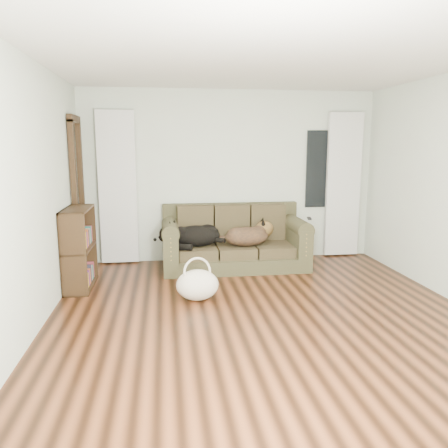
{
  "coord_description": "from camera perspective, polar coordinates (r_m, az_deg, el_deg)",
  "views": [
    {
      "loc": [
        -1.01,
        -4.18,
        1.77
      ],
      "look_at": [
        -0.22,
        1.6,
        0.72
      ],
      "focal_mm": 35.0,
      "sensor_mm": 36.0,
      "label": 1
    }
  ],
  "objects": [
    {
      "name": "curtain_left",
      "position": [
        6.66,
        -13.72,
        4.59
      ],
      "size": [
        0.55,
        0.08,
        2.25
      ],
      "primitive_type": "cube",
      "color": "silver",
      "rests_on": "ground"
    },
    {
      "name": "tote_bag",
      "position": [
        5.11,
        -3.49,
        -8.17
      ],
      "size": [
        0.51,
        0.4,
        0.36
      ],
      "primitive_type": "ellipsoid",
      "rotation": [
        0.0,
        0.0,
        -0.04
      ],
      "color": "beige",
      "rests_on": "floor"
    },
    {
      "name": "wall_left",
      "position": [
        4.38,
        -24.16,
        3.15
      ],
      "size": [
        0.04,
        5.0,
        2.6
      ],
      "primitive_type": "cube",
      "color": "silver",
      "rests_on": "ground"
    },
    {
      "name": "window_pane",
      "position": [
        7.1,
        12.62,
        6.99
      ],
      "size": [
        0.5,
        0.03,
        1.2
      ],
      "primitive_type": "cube",
      "color": "black",
      "rests_on": "wall_back"
    },
    {
      "name": "door_casing",
      "position": [
        6.38,
        -18.48,
        3.21
      ],
      "size": [
        0.07,
        0.6,
        2.1
      ],
      "primitive_type": "cube",
      "color": "black",
      "rests_on": "ground"
    },
    {
      "name": "sofa",
      "position": [
        6.37,
        1.39,
        -1.74
      ],
      "size": [
        2.07,
        0.89,
        0.85
      ],
      "primitive_type": "cube",
      "color": "#32301B",
      "rests_on": "floor"
    },
    {
      "name": "dog_black_lab",
      "position": [
        6.26,
        -4.08,
        -1.71
      ],
      "size": [
        0.72,
        0.51,
        0.3
      ],
      "primitive_type": "ellipsoid",
      "rotation": [
        0.0,
        0.0,
        -0.02
      ],
      "color": "black",
      "rests_on": "sofa"
    },
    {
      "name": "ceiling",
      "position": [
        4.38,
        6.16,
        21.08
      ],
      "size": [
        5.0,
        5.0,
        0.0
      ],
      "primitive_type": "plane",
      "color": "white",
      "rests_on": "ground"
    },
    {
      "name": "tv_remote",
      "position": [
        6.43,
        11.07,
        0.72
      ],
      "size": [
        0.08,
        0.16,
        0.02
      ],
      "primitive_type": "cube",
      "rotation": [
        0.0,
        0.0,
        -0.22
      ],
      "color": "black",
      "rests_on": "sofa"
    },
    {
      "name": "floor",
      "position": [
        4.65,
        5.53,
        -12.21
      ],
      "size": [
        5.0,
        5.0,
        0.0
      ],
      "primitive_type": "plane",
      "color": "black",
      "rests_on": "ground"
    },
    {
      "name": "curtain_right",
      "position": [
        7.2,
        15.3,
        4.92
      ],
      "size": [
        0.55,
        0.08,
        2.25
      ],
      "primitive_type": "cube",
      "color": "silver",
      "rests_on": "ground"
    },
    {
      "name": "wall_back",
      "position": [
        6.77,
        0.84,
        6.24
      ],
      "size": [
        4.5,
        0.04,
        2.6
      ],
      "primitive_type": "cube",
      "color": "silver",
      "rests_on": "ground"
    },
    {
      "name": "dog_shepherd",
      "position": [
        6.32,
        3.26,
        -1.48
      ],
      "size": [
        0.74,
        0.58,
        0.3
      ],
      "primitive_type": "ellipsoid",
      "rotation": [
        0.0,
        0.0,
        3.32
      ],
      "color": "black",
      "rests_on": "sofa"
    },
    {
      "name": "bookshelf",
      "position": [
        5.76,
        -18.38,
        -3.05
      ],
      "size": [
        0.37,
        0.83,
        1.01
      ],
      "primitive_type": "cube",
      "rotation": [
        0.0,
        0.0,
        0.08
      ],
      "color": "black",
      "rests_on": "floor"
    }
  ]
}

